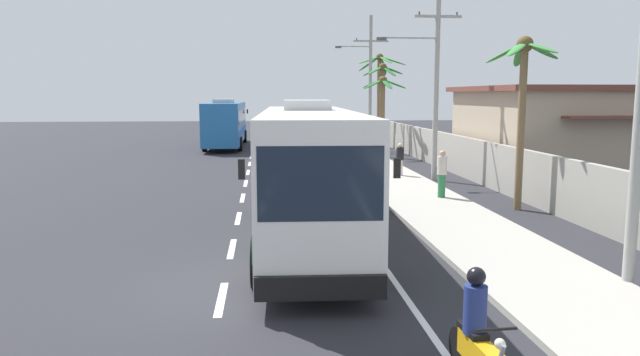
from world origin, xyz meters
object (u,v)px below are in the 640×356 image
Objects in this scene: coach_bus_foreground at (308,168)px; pedestrian_midwalk at (400,159)px; coach_bus_far_lane at (226,122)px; pedestrian_near_kerb at (442,173)px; motorcycle_beside_bus at (478,340)px; roadside_building at (596,132)px; motorcycle_trailing at (332,171)px; utility_pole_mid at (434,80)px; utility_pole_far at (369,79)px; palm_second at (379,83)px; palm_fourth at (523,84)px; palm_nearest at (382,91)px; utility_pole_nearest at (639,69)px; palm_third at (383,100)px.

coach_bus_foreground is 12.76m from pedestrian_midwalk.
pedestrian_near_kerb is (9.63, -24.50, -0.84)m from coach_bus_far_lane.
motorcycle_beside_bus is 0.16× the size of roadside_building.
motorcycle_trailing is 6.36m from utility_pole_mid.
utility_pole_far reaches higher than utility_pole_mid.
utility_pole_far is 0.80× the size of roadside_building.
palm_second reaches higher than palm_fourth.
utility_pole_far reaches higher than palm_second.
motorcycle_trailing is at bearing -73.72° from coach_bus_far_lane.
pedestrian_midwalk is 12.94m from palm_nearest.
pedestrian_midwalk is 0.13× the size of roadside_building.
motorcycle_beside_bus is at bearing -90.29° from motorcycle_trailing.
roadside_building is (8.29, 15.54, -2.28)m from utility_pole_nearest.
pedestrian_near_kerb is 0.19× the size of utility_pole_far.
coach_bus_foreground reaches higher than coach_bus_far_lane.
pedestrian_near_kerb is 0.34× the size of palm_third.
palm_second is at bearing 167.37° from pedestrian_near_kerb.
motorcycle_trailing is 1.26× the size of pedestrian_midwalk.
utility_pole_mid is at bearing -88.75° from palm_third.
palm_third is at bearing 89.78° from utility_pole_nearest.
coach_bus_foreground is 1.47× the size of utility_pole_nearest.
coach_bus_foreground reaches higher than pedestrian_midwalk.
coach_bus_foreground is 0.99× the size of coach_bus_far_lane.
coach_bus_foreground is at bearing -143.73° from roadside_building.
palm_third is at bearing 68.81° from motorcycle_trailing.
coach_bus_far_lane is 21.23m from motorcycle_trailing.
coach_bus_far_lane is 12.71m from palm_nearest.
coach_bus_far_lane is 13.65m from palm_third.
roadside_building is at bearing -60.06° from palm_nearest.
palm_second is (2.16, 16.49, 3.91)m from pedestrian_midwalk.
palm_nearest is (0.54, -2.26, -0.89)m from utility_pole_far.
motorcycle_beside_bus is 0.33× the size of palm_fourth.
utility_pole_nearest reaches higher than pedestrian_near_kerb.
coach_bus_far_lane is 6.90× the size of pedestrian_near_kerb.
coach_bus_foreground reaches higher than pedestrian_near_kerb.
motorcycle_beside_bus is 1.00× the size of motorcycle_trailing.
palm_nearest is 15.51m from roadside_building.
pedestrian_near_kerb is 6.21m from pedestrian_midwalk.
palm_third reaches higher than coach_bus_foreground.
pedestrian_near_kerb is at bearing 137.69° from palm_fourth.
palm_nearest reaches higher than roadside_building.
pedestrian_near_kerb is 10.83m from utility_pole_nearest.
utility_pole_mid is 7.34m from palm_fourth.
roadside_building is (9.26, -0.91, 1.26)m from pedestrian_midwalk.
motorcycle_trailing is 13.04m from palm_third.
motorcycle_beside_bus is 0.24× the size of utility_pole_nearest.
motorcycle_trailing is at bearing -174.94° from roadside_building.
palm_nearest reaches higher than pedestrian_midwalk.
motorcycle_trailing is (5.94, -20.34, -1.26)m from coach_bus_far_lane.
palm_nearest reaches higher than coach_bus_far_lane.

